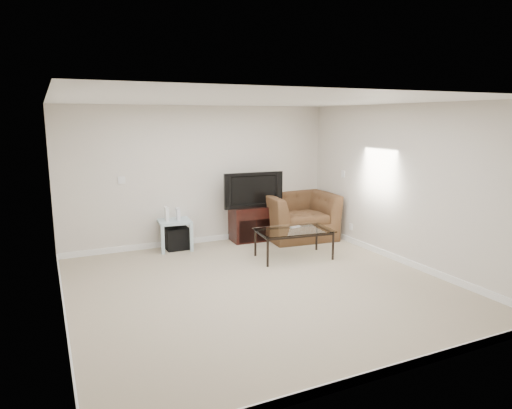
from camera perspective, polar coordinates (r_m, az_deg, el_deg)
name	(u,v)px	position (r m, az deg, el deg)	size (l,w,h in m)	color
floor	(260,286)	(6.38, 0.52, -10.17)	(5.00, 5.00, 0.00)	tan
ceiling	(260,101)	(5.96, 0.57, 12.87)	(5.00, 5.00, 0.00)	white
wall_back	(201,176)	(8.35, -6.93, 3.60)	(5.00, 0.02, 2.50)	silver
wall_left	(55,213)	(5.47, -23.79, -1.03)	(0.02, 5.00, 2.50)	silver
wall_right	(405,185)	(7.47, 18.12, 2.30)	(0.02, 5.00, 2.50)	silver
plate_back	(122,180)	(8.01, -16.46, 2.94)	(0.12, 0.02, 0.12)	white
plate_right_switch	(343,174)	(8.68, 10.84, 3.76)	(0.02, 0.09, 0.13)	white
plate_right_outlet	(351,227)	(8.61, 11.79, -2.76)	(0.02, 0.08, 0.12)	white
tv_stand	(251,223)	(8.63, -0.64, -2.33)	(0.78, 0.54, 0.65)	black
dvd_player	(252,212)	(8.55, -0.54, -0.98)	(0.47, 0.33, 0.07)	black
television	(251,189)	(8.48, -0.57, 1.92)	(1.06, 0.21, 0.66)	black
side_table	(175,234)	(8.16, -10.12, -3.71)	(0.55, 0.55, 0.53)	#A3B9C8
subwoofer	(177,238)	(8.21, -9.90, -4.17)	(0.40, 0.40, 0.40)	black
game_console	(167,214)	(8.04, -11.11, -1.16)	(0.05, 0.18, 0.24)	white
game_case	(178,214)	(8.07, -9.72, -1.19)	(0.05, 0.15, 0.21)	silver
recliner	(298,208)	(8.78, 5.26, -0.45)	(1.32, 0.86, 1.16)	#4B361B
coffee_table	(294,244)	(7.57, 4.73, -4.93)	(1.22, 0.69, 0.48)	black
remote	(295,227)	(7.66, 4.94, -2.80)	(0.19, 0.05, 0.02)	#B2B2B7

